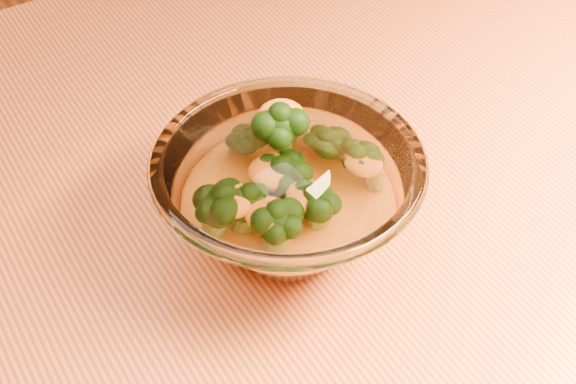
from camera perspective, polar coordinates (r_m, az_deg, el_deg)
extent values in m
cube|color=#D26D3F|center=(0.66, 3.61, -0.78)|extent=(1.20, 0.80, 0.04)
cylinder|color=brown|center=(1.37, 13.73, 5.14)|extent=(0.06, 0.06, 0.71)
ellipsoid|color=white|center=(0.60, 0.00, -2.86)|extent=(0.08, 0.08, 0.02)
torus|color=white|center=(0.55, 0.00, 2.12)|extent=(0.19, 0.19, 0.01)
ellipsoid|color=orange|center=(0.58, 0.00, -1.56)|extent=(0.11, 0.11, 0.03)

